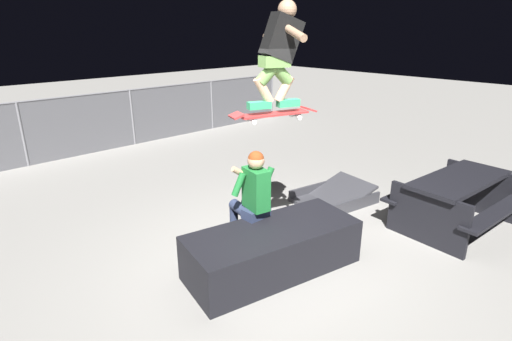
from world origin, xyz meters
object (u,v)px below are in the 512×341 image
at_px(skateboard, 274,114).
at_px(kicker_ramp, 334,198).
at_px(ledge_box_main, 273,249).
at_px(person_sitting_on_ledge, 251,196).
at_px(picnic_table_back, 457,194).
at_px(skater_airborne, 279,50).

bearing_deg(skateboard, kicker_ramp, 12.56).
distance_m(ledge_box_main, person_sitting_on_ledge, 0.69).
bearing_deg(skateboard, picnic_table_back, -27.32).
bearing_deg(person_sitting_on_ledge, skater_airborne, -46.75).
bearing_deg(picnic_table_back, ledge_box_main, 159.51).
distance_m(skateboard, picnic_table_back, 3.03).
bearing_deg(skateboard, ledge_box_main, -133.91).
height_order(skateboard, kicker_ramp, skateboard).
bearing_deg(picnic_table_back, person_sitting_on_ledge, 150.55).
distance_m(ledge_box_main, picnic_table_back, 2.87).
xyz_separation_m(ledge_box_main, skater_airborne, (0.30, 0.24, 2.21)).
xyz_separation_m(person_sitting_on_ledge, skateboard, (0.16, -0.21, 1.02)).
bearing_deg(kicker_ramp, ledge_box_main, -162.38).
height_order(ledge_box_main, kicker_ramp, ledge_box_main).
relative_size(ledge_box_main, picnic_table_back, 1.12).
bearing_deg(kicker_ramp, skateboard, -167.44).
bearing_deg(kicker_ramp, skater_airborne, -166.52).
height_order(ledge_box_main, skateboard, skateboard).
height_order(ledge_box_main, person_sitting_on_ledge, person_sitting_on_ledge).
distance_m(ledge_box_main, skateboard, 1.56).
height_order(skater_airborne, kicker_ramp, skater_airborne).
distance_m(ledge_box_main, kicker_ramp, 2.24).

